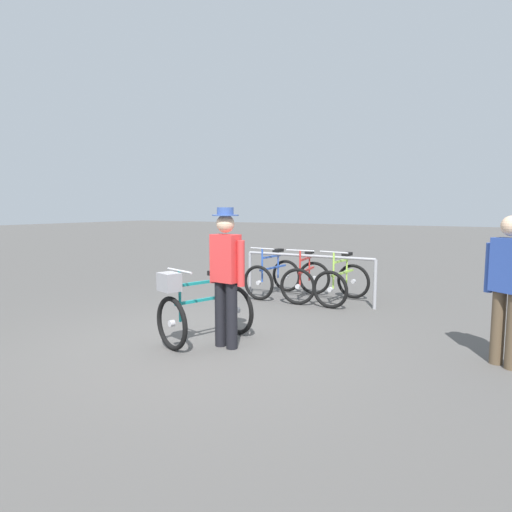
% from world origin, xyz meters
% --- Properties ---
extents(ground_plane, '(80.00, 80.00, 0.00)m').
position_xyz_m(ground_plane, '(0.00, 0.00, 0.00)').
color(ground_plane, '#514F4C').
extents(bike_rack_rail, '(2.51, 0.09, 0.88)m').
position_xyz_m(bike_rack_rail, '(0.08, 2.98, 0.64)').
color(bike_rack_rail, '#99999E').
rests_on(bike_rack_rail, ground).
extents(racked_bike_blue, '(0.75, 1.15, 0.97)m').
position_xyz_m(racked_bike_blue, '(-0.73, 3.15, 0.37)').
color(racked_bike_blue, black).
rests_on(racked_bike_blue, ground).
extents(racked_bike_red, '(0.77, 1.15, 0.97)m').
position_xyz_m(racked_bike_red, '(-0.03, 3.16, 0.37)').
color(racked_bike_red, black).
rests_on(racked_bike_red, ground).
extents(racked_bike_lime, '(0.75, 1.15, 0.97)m').
position_xyz_m(racked_bike_lime, '(0.67, 3.17, 0.37)').
color(racked_bike_lime, black).
rests_on(racked_bike_lime, ground).
extents(featured_bicycle, '(0.97, 1.26, 0.97)m').
position_xyz_m(featured_bicycle, '(-0.13, 0.01, 0.45)').
color(featured_bicycle, black).
rests_on(featured_bicycle, ground).
extents(person_with_featured_bike, '(0.53, 0.32, 1.72)m').
position_xyz_m(person_with_featured_bike, '(0.25, 0.03, 0.95)').
color(person_with_featured_bike, black).
rests_on(person_with_featured_bike, ground).
extents(pedestrian_with_backpack, '(0.48, 0.45, 1.64)m').
position_xyz_m(pedestrian_with_backpack, '(3.25, 1.00, 0.94)').
color(pedestrian_with_backpack, brown).
rests_on(pedestrian_with_backpack, ground).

